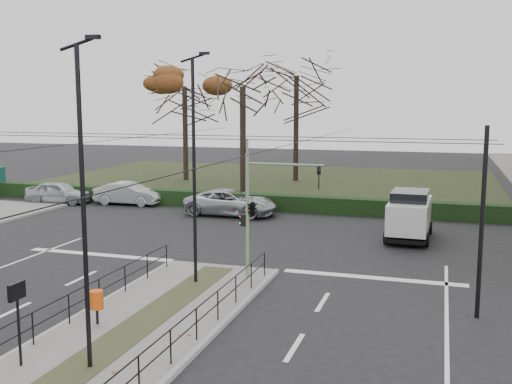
{
  "coord_description": "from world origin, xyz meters",
  "views": [
    {
      "loc": [
        8.36,
        -17.24,
        6.61
      ],
      "look_at": [
        0.67,
        7.33,
        2.84
      ],
      "focal_mm": 42.0,
      "sensor_mm": 36.0,
      "label": 1
    }
  ],
  "objects_px": {
    "streetlamp_median_far": "(195,168)",
    "bare_tree_center": "(296,83)",
    "traffic_light": "(254,206)",
    "litter_bin": "(97,300)",
    "parked_car_first": "(59,192)",
    "bare_tree_near": "(243,95)",
    "parked_car_second": "(128,193)",
    "info_panel": "(17,301)",
    "white_van": "(409,214)",
    "rust_tree": "(185,88)",
    "parked_car_fourth": "(231,203)",
    "streetlamp_median_near": "(84,205)"
  },
  "relations": [
    {
      "from": "streetlamp_median_near",
      "to": "rust_tree",
      "type": "height_order",
      "value": "rust_tree"
    },
    {
      "from": "traffic_light",
      "to": "streetlamp_median_far",
      "type": "distance_m",
      "value": 2.69
    },
    {
      "from": "parked_car_first",
      "to": "bare_tree_near",
      "type": "bearing_deg",
      "value": -61.54
    },
    {
      "from": "parked_car_fourth",
      "to": "white_van",
      "type": "distance_m",
      "value": 11.15
    },
    {
      "from": "traffic_light",
      "to": "rust_tree",
      "type": "distance_m",
      "value": 30.95
    },
    {
      "from": "bare_tree_center",
      "to": "parked_car_first",
      "type": "bearing_deg",
      "value": -127.97
    },
    {
      "from": "litter_bin",
      "to": "info_panel",
      "type": "relative_size",
      "value": 0.48
    },
    {
      "from": "streetlamp_median_far",
      "to": "bare_tree_center",
      "type": "bearing_deg",
      "value": 96.8
    },
    {
      "from": "streetlamp_median_far",
      "to": "bare_tree_center",
      "type": "distance_m",
      "value": 30.97
    },
    {
      "from": "streetlamp_median_near",
      "to": "parked_car_second",
      "type": "height_order",
      "value": "streetlamp_median_near"
    },
    {
      "from": "streetlamp_median_near",
      "to": "streetlamp_median_far",
      "type": "relative_size",
      "value": 0.97
    },
    {
      "from": "litter_bin",
      "to": "info_panel",
      "type": "xyz_separation_m",
      "value": [
        -0.27,
        -3.07,
        0.95
      ]
    },
    {
      "from": "streetlamp_median_far",
      "to": "parked_car_second",
      "type": "relative_size",
      "value": 1.83
    },
    {
      "from": "parked_car_first",
      "to": "parked_car_second",
      "type": "bearing_deg",
      "value": -84.79
    },
    {
      "from": "streetlamp_median_far",
      "to": "parked_car_first",
      "type": "bearing_deg",
      "value": 138.27
    },
    {
      "from": "traffic_light",
      "to": "parked_car_second",
      "type": "distance_m",
      "value": 19.46
    },
    {
      "from": "white_van",
      "to": "streetlamp_median_far",
      "type": "bearing_deg",
      "value": -124.16
    },
    {
      "from": "traffic_light",
      "to": "parked_car_first",
      "type": "bearing_deg",
      "value": 143.89
    },
    {
      "from": "rust_tree",
      "to": "bare_tree_near",
      "type": "xyz_separation_m",
      "value": [
        7.37,
        -6.26,
        -0.73
      ]
    },
    {
      "from": "parked_car_first",
      "to": "bare_tree_center",
      "type": "xyz_separation_m",
      "value": [
        12.54,
        16.07,
        7.65
      ]
    },
    {
      "from": "parked_car_first",
      "to": "rust_tree",
      "type": "bearing_deg",
      "value": -19.7
    },
    {
      "from": "bare_tree_center",
      "to": "streetlamp_median_near",
      "type": "bearing_deg",
      "value": -84.04
    },
    {
      "from": "parked_car_fourth",
      "to": "bare_tree_center",
      "type": "distance_m",
      "value": 18.37
    },
    {
      "from": "info_panel",
      "to": "streetlamp_median_near",
      "type": "relative_size",
      "value": 0.27
    },
    {
      "from": "bare_tree_center",
      "to": "rust_tree",
      "type": "bearing_deg",
      "value": -165.02
    },
    {
      "from": "traffic_light",
      "to": "litter_bin",
      "type": "relative_size",
      "value": 4.56
    },
    {
      "from": "parked_car_first",
      "to": "white_van",
      "type": "xyz_separation_m",
      "value": [
        23.2,
        -4.07,
        0.51
      ]
    },
    {
      "from": "info_panel",
      "to": "white_van",
      "type": "bearing_deg",
      "value": 65.21
    },
    {
      "from": "traffic_light",
      "to": "bare_tree_near",
      "type": "relative_size",
      "value": 0.45
    },
    {
      "from": "parked_car_first",
      "to": "parked_car_second",
      "type": "distance_m",
      "value": 4.85
    },
    {
      "from": "rust_tree",
      "to": "bare_tree_center",
      "type": "distance_m",
      "value": 9.57
    },
    {
      "from": "litter_bin",
      "to": "info_panel",
      "type": "height_order",
      "value": "info_panel"
    },
    {
      "from": "litter_bin",
      "to": "parked_car_first",
      "type": "height_order",
      "value": "parked_car_first"
    },
    {
      "from": "litter_bin",
      "to": "streetlamp_median_far",
      "type": "relative_size",
      "value": 0.12
    },
    {
      "from": "streetlamp_median_far",
      "to": "white_van",
      "type": "distance_m",
      "value": 12.89
    },
    {
      "from": "traffic_light",
      "to": "bare_tree_near",
      "type": "distance_m",
      "value": 22.2
    },
    {
      "from": "parked_car_fourth",
      "to": "bare_tree_near",
      "type": "distance_m",
      "value": 10.5
    },
    {
      "from": "rust_tree",
      "to": "litter_bin",
      "type": "bearing_deg",
      "value": -70.32
    },
    {
      "from": "bare_tree_near",
      "to": "white_van",
      "type": "bearing_deg",
      "value": -42.31
    },
    {
      "from": "white_van",
      "to": "bare_tree_center",
      "type": "height_order",
      "value": "bare_tree_center"
    },
    {
      "from": "parked_car_first",
      "to": "rust_tree",
      "type": "distance_m",
      "value": 15.78
    },
    {
      "from": "litter_bin",
      "to": "parked_car_first",
      "type": "xyz_separation_m",
      "value": [
        -15.04,
        19.24,
        -0.13
      ]
    },
    {
      "from": "rust_tree",
      "to": "bare_tree_center",
      "type": "bearing_deg",
      "value": 14.98
    },
    {
      "from": "bare_tree_near",
      "to": "info_panel",
      "type": "bearing_deg",
      "value": -82.12
    },
    {
      "from": "bare_tree_near",
      "to": "traffic_light",
      "type": "bearing_deg",
      "value": -70.27
    },
    {
      "from": "parked_car_second",
      "to": "bare_tree_near",
      "type": "xyz_separation_m",
      "value": [
        5.92,
        6.39,
        6.57
      ]
    },
    {
      "from": "litter_bin",
      "to": "parked_car_first",
      "type": "relative_size",
      "value": 0.23
    },
    {
      "from": "parked_car_fourth",
      "to": "bare_tree_center",
      "type": "height_order",
      "value": "bare_tree_center"
    },
    {
      "from": "traffic_light",
      "to": "litter_bin",
      "type": "xyz_separation_m",
      "value": [
        -2.97,
        -6.11,
        -1.99
      ]
    },
    {
      "from": "litter_bin",
      "to": "streetlamp_median_near",
      "type": "height_order",
      "value": "streetlamp_median_near"
    }
  ]
}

